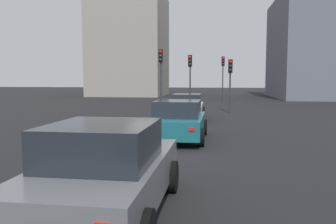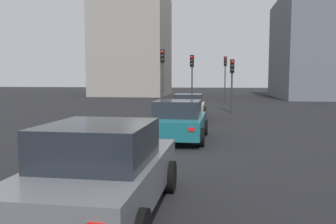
% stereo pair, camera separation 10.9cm
% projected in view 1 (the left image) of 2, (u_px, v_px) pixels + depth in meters
% --- Properties ---
extents(ground_plane, '(160.00, 160.00, 0.20)m').
position_uv_depth(ground_plane, '(167.00, 150.00, 11.74)').
color(ground_plane, black).
extents(car_beige_lead, '(4.06, 1.97, 1.45)m').
position_uv_depth(car_beige_lead, '(187.00, 107.00, 19.77)').
color(car_beige_lead, tan).
rests_on(car_beige_lead, ground_plane).
extents(car_teal_second, '(4.06, 2.14, 1.50)m').
position_uv_depth(car_teal_second, '(178.00, 121.00, 13.11)').
color(car_teal_second, '#19606B').
rests_on(car_teal_second, ground_plane).
extents(car_grey_third, '(4.30, 2.13, 1.59)m').
position_uv_depth(car_grey_third, '(106.00, 171.00, 5.83)').
color(car_grey_third, slate).
rests_on(car_grey_third, ground_plane).
extents(traffic_light_near_left, '(0.33, 0.31, 4.13)m').
position_uv_depth(traffic_light_near_left, '(190.00, 70.00, 26.79)').
color(traffic_light_near_left, '#2D2D30').
rests_on(traffic_light_near_left, ground_plane).
extents(traffic_light_near_right, '(0.32, 0.29, 3.59)m').
position_uv_depth(traffic_light_near_right, '(230.00, 74.00, 23.09)').
color(traffic_light_near_right, '#2D2D30').
rests_on(traffic_light_near_right, ground_plane).
extents(traffic_light_far_left, '(0.32, 0.29, 4.32)m').
position_uv_depth(traffic_light_far_left, '(161.00, 67.00, 24.00)').
color(traffic_light_far_left, '#2D2D30').
rests_on(traffic_light_far_left, ground_plane).
extents(traffic_light_far_right, '(0.33, 0.31, 4.45)m').
position_uv_depth(traffic_light_far_right, '(223.00, 70.00, 33.70)').
color(traffic_light_far_right, '#2D2D30').
rests_on(traffic_light_far_right, ground_plane).
extents(building_facade_left, '(14.76, 10.15, 11.97)m').
position_uv_depth(building_facade_left, '(319.00, 48.00, 41.68)').
color(building_facade_left, slate).
rests_on(building_facade_left, ground_plane).
extents(building_facade_center, '(10.95, 9.48, 13.84)m').
position_uv_depth(building_facade_center, '(130.00, 45.00, 47.98)').
color(building_facade_center, gray).
rests_on(building_facade_center, ground_plane).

